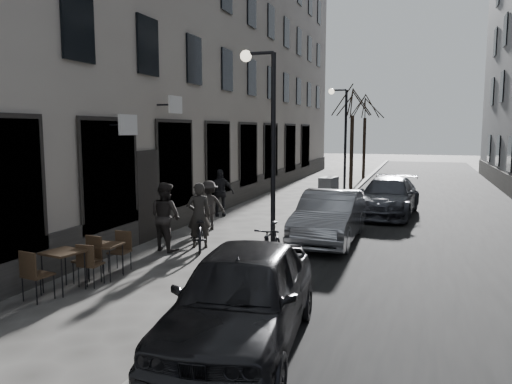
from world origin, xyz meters
The scene contains 20 objects.
ground centered at (0.00, 0.00, 0.00)m, with size 120.00×120.00×0.00m, color #3B3936.
road centered at (3.85, 16.00, 0.00)m, with size 7.30×60.00×0.00m, color black.
kerb centered at (0.20, 16.00, 0.06)m, with size 0.25×60.00×0.12m, color gray.
building_left centered at (-6.00, 16.50, 8.00)m, with size 4.00×35.00×16.00m, color gray.
streetlamp_near centered at (-0.17, 6.00, 3.16)m, with size 0.90×0.28×5.09m.
streetlamp_far centered at (-0.17, 18.00, 3.16)m, with size 0.90×0.28×5.09m.
tree_near centered at (-0.10, 21.00, 4.66)m, with size 2.40×2.40×5.70m.
tree_far centered at (-0.10, 27.00, 4.66)m, with size 2.40×2.40×5.70m.
bistro_set_b centered at (-3.20, 2.24, 0.50)m, with size 0.77×1.69×0.97m.
bistro_set_c centered at (-2.94, 3.26, 0.46)m, with size 0.64×1.51×0.89m.
utility_cabinet centered at (0.10, 13.16, 0.69)m, with size 0.51×0.92×1.38m, color #5D5D5F.
bicycle centered at (-2.22, 6.46, 0.54)m, with size 0.72×2.06×1.08m, color black.
cyclist_rider centered at (-2.22, 6.46, 0.89)m, with size 0.65×0.42×1.77m, color black.
pedestrian_near centered at (-2.92, 5.89, 0.91)m, with size 0.88×0.69×1.82m, color #272321.
pedestrian_mid centered at (-2.95, 8.80, 0.78)m, with size 1.01×0.58×1.57m, color #2B2826.
pedestrian_far centered at (-3.60, 11.26, 0.87)m, with size 1.02×0.42×1.74m, color black.
car_near centered at (1.00, 1.00, 0.75)m, with size 1.78×4.42×1.51m, color black.
car_mid centered at (1.00, 8.28, 0.72)m, with size 1.52×4.36×1.44m, color #93949B.
car_far centered at (2.30, 13.36, 0.70)m, with size 1.95×4.79×1.39m, color #383942.
moped centered at (0.35, 4.66, 0.57)m, with size 0.53×1.89×1.14m, color black.
Camera 1 is at (3.43, -5.65, 3.20)m, focal length 35.00 mm.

